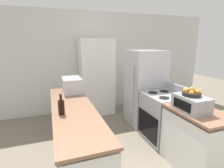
% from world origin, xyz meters
% --- Properties ---
extents(wall_back, '(7.00, 0.06, 2.60)m').
position_xyz_m(wall_back, '(0.00, 3.40, 1.30)').
color(wall_back, silver).
rests_on(wall_back, ground_plane).
extents(counter_left, '(0.60, 2.41, 0.89)m').
position_xyz_m(counter_left, '(-0.82, 1.31, 0.43)').
color(counter_left, silver).
rests_on(counter_left, ground_plane).
extents(counter_right, '(0.60, 0.88, 0.89)m').
position_xyz_m(counter_right, '(0.82, 0.54, 0.43)').
color(counter_right, silver).
rests_on(counter_right, ground_plane).
extents(pantry_cabinet, '(0.83, 0.58, 1.92)m').
position_xyz_m(pantry_cabinet, '(0.02, 3.07, 0.96)').
color(pantry_cabinet, white).
rests_on(pantry_cabinet, ground_plane).
extents(stove, '(0.66, 0.73, 1.05)m').
position_xyz_m(stove, '(0.84, 1.36, 0.45)').
color(stove, '#9E9EA3').
rests_on(stove, ground_plane).
extents(refrigerator, '(0.76, 0.72, 1.66)m').
position_xyz_m(refrigerator, '(0.88, 2.12, 0.83)').
color(refrigerator, '#B7B7BC').
rests_on(refrigerator, ground_plane).
extents(microwave, '(0.35, 0.52, 0.27)m').
position_xyz_m(microwave, '(-0.72, 2.13, 1.03)').
color(microwave, '#B2B2B7').
rests_on(microwave, counter_left).
extents(wine_bottle, '(0.08, 0.08, 0.28)m').
position_xyz_m(wine_bottle, '(-0.99, 1.07, 1.00)').
color(wine_bottle, black).
rests_on(wine_bottle, counter_left).
extents(toaster_oven, '(0.32, 0.46, 0.22)m').
position_xyz_m(toaster_oven, '(0.70, 0.58, 1.00)').
color(toaster_oven, '#939399').
rests_on(toaster_oven, counter_right).
extents(fruit_bowl, '(0.24, 0.24, 0.13)m').
position_xyz_m(fruit_bowl, '(0.71, 0.60, 1.15)').
color(fruit_bowl, black).
rests_on(fruit_bowl, toaster_oven).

